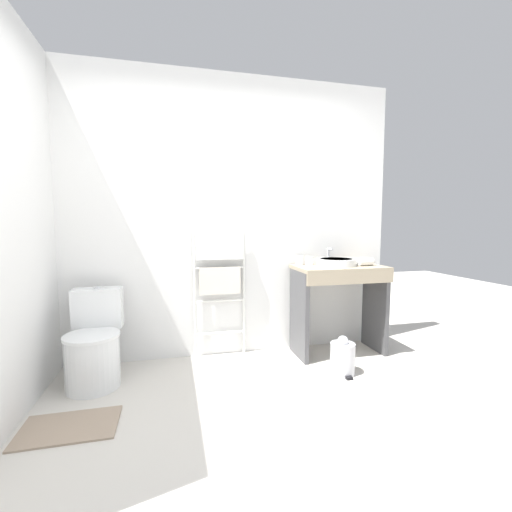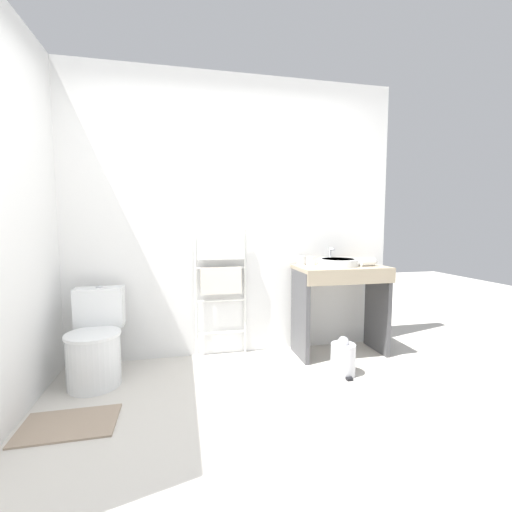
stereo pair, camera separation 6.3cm
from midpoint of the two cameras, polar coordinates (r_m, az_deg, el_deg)
ground_plane at (r=2.12m, az=2.93°, el=-30.41°), size 12.00×12.00×0.00m
wall_back at (r=3.27m, az=-5.06°, el=6.45°), size 3.19×0.12×2.60m
wall_side at (r=2.62m, az=-37.30°, el=5.65°), size 0.12×2.26×2.60m
toilet at (r=3.01m, az=-25.95°, el=-13.51°), size 0.40×0.54×0.73m
towel_radiator at (r=3.17m, az=-6.61°, el=-2.20°), size 0.48×0.06×1.19m
vanity_counter at (r=3.34m, az=13.16°, el=-6.45°), size 0.84×0.48×0.84m
sink_basin at (r=3.33m, az=12.70°, el=-0.96°), size 0.37×0.37×0.07m
faucet at (r=3.47m, az=11.52°, el=0.41°), size 0.02×0.10×0.16m
cup_near_wall at (r=3.32m, az=6.72°, el=-0.71°), size 0.08×0.08×0.09m
cup_near_edge at (r=3.32m, az=8.30°, el=-0.81°), size 0.08×0.08×0.08m
hair_dryer at (r=3.40m, az=17.26°, el=-0.87°), size 0.18×0.17×0.08m
trash_bin at (r=3.03m, az=13.63°, el=-16.10°), size 0.20×0.23×0.32m
bath_mat at (r=2.60m, az=-29.34°, el=-23.59°), size 0.56×0.36×0.01m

